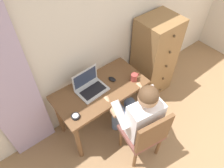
{
  "coord_description": "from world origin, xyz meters",
  "views": [
    {
      "loc": [
        -1.44,
        0.49,
        2.58
      ],
      "look_at": [
        -0.44,
        1.74,
        0.82
      ],
      "focal_mm": 33.67,
      "sensor_mm": 36.0,
      "label": 1
    }
  ],
  "objects_px": {
    "coffee_mug": "(134,77)",
    "laptop": "(90,86)",
    "chair": "(145,134)",
    "person_seated": "(138,113)",
    "desk_clock": "(76,116)",
    "desk": "(100,95)",
    "dresser": "(154,57)",
    "computer_mouse": "(112,79)"
  },
  "relations": [
    {
      "from": "coffee_mug",
      "to": "laptop",
      "type": "bearing_deg",
      "value": 157.15
    },
    {
      "from": "chair",
      "to": "person_seated",
      "type": "height_order",
      "value": "person_seated"
    },
    {
      "from": "person_seated",
      "to": "desk_clock",
      "type": "bearing_deg",
      "value": 149.23
    },
    {
      "from": "desk",
      "to": "dresser",
      "type": "bearing_deg",
      "value": 4.25
    },
    {
      "from": "desk",
      "to": "desk_clock",
      "type": "xyz_separation_m",
      "value": [
        -0.43,
        -0.16,
        0.13
      ]
    },
    {
      "from": "chair",
      "to": "computer_mouse",
      "type": "height_order",
      "value": "chair"
    },
    {
      "from": "desk",
      "to": "person_seated",
      "type": "bearing_deg",
      "value": -74.51
    },
    {
      "from": "chair",
      "to": "computer_mouse",
      "type": "distance_m",
      "value": 0.75
    },
    {
      "from": "chair",
      "to": "person_seated",
      "type": "relative_size",
      "value": 0.73
    },
    {
      "from": "chair",
      "to": "desk_clock",
      "type": "relative_size",
      "value": 9.7
    },
    {
      "from": "laptop",
      "to": "desk",
      "type": "bearing_deg",
      "value": -36.8
    },
    {
      "from": "desk",
      "to": "computer_mouse",
      "type": "distance_m",
      "value": 0.24
    },
    {
      "from": "chair",
      "to": "coffee_mug",
      "type": "distance_m",
      "value": 0.68
    },
    {
      "from": "chair",
      "to": "desk_clock",
      "type": "distance_m",
      "value": 0.8
    },
    {
      "from": "computer_mouse",
      "to": "coffee_mug",
      "type": "xyz_separation_m",
      "value": [
        0.21,
        -0.16,
        0.03
      ]
    },
    {
      "from": "dresser",
      "to": "person_seated",
      "type": "height_order",
      "value": "dresser"
    },
    {
      "from": "chair",
      "to": "person_seated",
      "type": "distance_m",
      "value": 0.26
    },
    {
      "from": "desk",
      "to": "dresser",
      "type": "xyz_separation_m",
      "value": [
        1.01,
        0.08,
        0.01
      ]
    },
    {
      "from": "desk",
      "to": "computer_mouse",
      "type": "relative_size",
      "value": 11.09
    },
    {
      "from": "chair",
      "to": "laptop",
      "type": "xyz_separation_m",
      "value": [
        -0.2,
        0.75,
        0.29
      ]
    },
    {
      "from": "dresser",
      "to": "computer_mouse",
      "type": "relative_size",
      "value": 12.29
    },
    {
      "from": "dresser",
      "to": "computer_mouse",
      "type": "xyz_separation_m",
      "value": [
        -0.81,
        -0.05,
        0.12
      ]
    },
    {
      "from": "person_seated",
      "to": "laptop",
      "type": "relative_size",
      "value": 3.35
    },
    {
      "from": "desk_clock",
      "to": "coffee_mug",
      "type": "xyz_separation_m",
      "value": [
        0.84,
        0.02,
        0.03
      ]
    },
    {
      "from": "person_seated",
      "to": "desk_clock",
      "type": "xyz_separation_m",
      "value": [
        -0.57,
        0.34,
        0.07
      ]
    },
    {
      "from": "desk_clock",
      "to": "desk",
      "type": "bearing_deg",
      "value": 20.29
    },
    {
      "from": "dresser",
      "to": "laptop",
      "type": "height_order",
      "value": "dresser"
    },
    {
      "from": "laptop",
      "to": "computer_mouse",
      "type": "bearing_deg",
      "value": -9.31
    },
    {
      "from": "dresser",
      "to": "person_seated",
      "type": "relative_size",
      "value": 1.03
    },
    {
      "from": "dresser",
      "to": "person_seated",
      "type": "distance_m",
      "value": 1.05
    },
    {
      "from": "laptop",
      "to": "desk_clock",
      "type": "xyz_separation_m",
      "value": [
        -0.34,
        -0.23,
        -0.04
      ]
    },
    {
      "from": "person_seated",
      "to": "chair",
      "type": "bearing_deg",
      "value": -98.45
    },
    {
      "from": "person_seated",
      "to": "dresser",
      "type": "bearing_deg",
      "value": 33.47
    },
    {
      "from": "desk",
      "to": "chair",
      "type": "height_order",
      "value": "chair"
    },
    {
      "from": "dresser",
      "to": "computer_mouse",
      "type": "distance_m",
      "value": 0.82
    },
    {
      "from": "laptop",
      "to": "coffee_mug",
      "type": "height_order",
      "value": "laptop"
    },
    {
      "from": "dresser",
      "to": "desk_clock",
      "type": "height_order",
      "value": "dresser"
    },
    {
      "from": "person_seated",
      "to": "coffee_mug",
      "type": "bearing_deg",
      "value": 53.13
    },
    {
      "from": "desk",
      "to": "coffee_mug",
      "type": "distance_m",
      "value": 0.46
    },
    {
      "from": "person_seated",
      "to": "laptop",
      "type": "xyz_separation_m",
      "value": [
        -0.23,
        0.57,
        0.1
      ]
    },
    {
      "from": "desk_clock",
      "to": "coffee_mug",
      "type": "bearing_deg",
      "value": 1.24
    },
    {
      "from": "chair",
      "to": "coffee_mug",
      "type": "relative_size",
      "value": 7.28
    }
  ]
}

